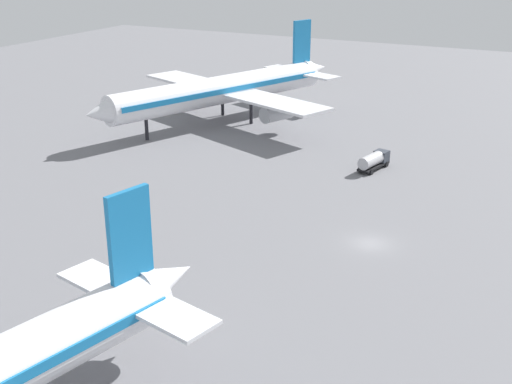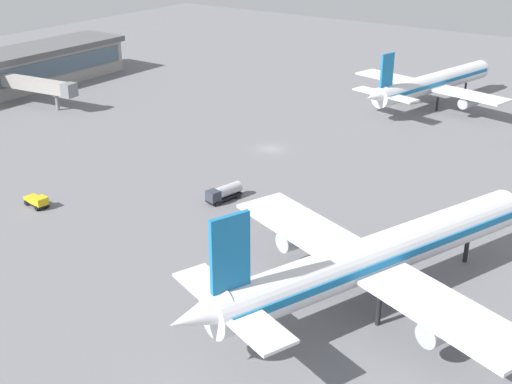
% 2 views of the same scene
% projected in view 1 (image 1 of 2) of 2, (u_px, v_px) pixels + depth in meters
% --- Properties ---
extents(ground, '(288.00, 288.00, 0.00)m').
position_uv_depth(ground, '(370.00, 243.00, 74.28)').
color(ground, slate).
extents(airplane_taxiing, '(52.79, 43.51, 16.72)m').
position_uv_depth(airplane_taxiing, '(223.00, 90.00, 120.10)').
color(airplane_taxiing, white).
rests_on(airplane_taxiing, ground).
extents(fuel_truck, '(6.56, 3.26, 2.50)m').
position_uv_depth(fuel_truck, '(374.00, 160.00, 97.19)').
color(fuel_truck, black).
rests_on(fuel_truck, ground).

